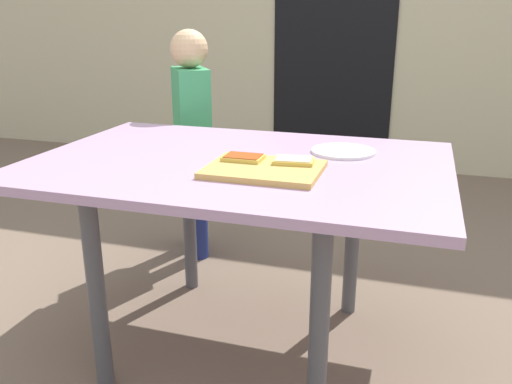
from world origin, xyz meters
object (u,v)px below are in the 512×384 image
cutting_board (264,169)px  plate_white_right (343,151)px  dining_table (239,183)px  child_left (192,130)px  pizza_slice_far_left (243,158)px  pizza_slice_far_right (294,160)px

cutting_board → plate_white_right: bearing=58.1°
dining_table → plate_white_right: plate_white_right is taller
cutting_board → child_left: bearing=126.3°
pizza_slice_far_left → pizza_slice_far_right: same height
pizza_slice_far_left → child_left: bearing=124.0°
child_left → pizza_slice_far_left: bearing=-56.0°
dining_table → pizza_slice_far_left: size_ratio=10.93×
cutting_board → plate_white_right: 0.36m
dining_table → pizza_slice_far_right: 0.22m
cutting_board → child_left: size_ratio=0.31×
cutting_board → plate_white_right: size_ratio=1.55×
cutting_board → pizza_slice_far_right: (0.07, 0.06, 0.02)m
pizza_slice_far_right → plate_white_right: 0.27m
pizza_slice_far_right → cutting_board: bearing=-138.9°
pizza_slice_far_left → child_left: (-0.50, 0.74, -0.10)m
pizza_slice_far_right → child_left: child_left is taller
dining_table → pizza_slice_far_right: (0.19, -0.05, 0.10)m
pizza_slice_far_left → pizza_slice_far_right: (0.16, 0.01, 0.00)m
cutting_board → pizza_slice_far_right: bearing=41.1°
pizza_slice_far_right → child_left: bearing=132.0°
cutting_board → pizza_slice_far_left: 0.10m
dining_table → plate_white_right: (0.31, 0.20, 0.08)m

